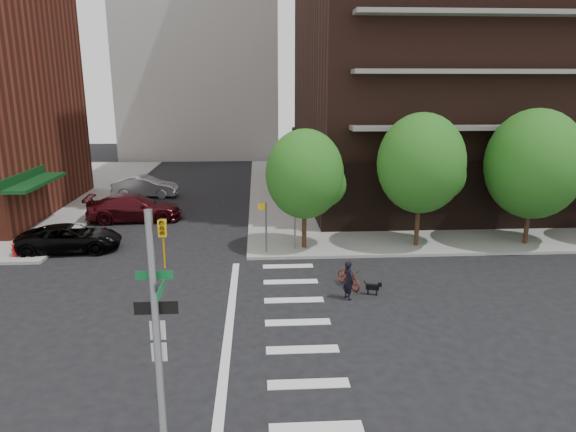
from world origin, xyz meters
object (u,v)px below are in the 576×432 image
object	(u,v)px
parked_car_black	(70,238)
scooter	(349,277)
parked_car_silver	(145,187)
dog_walker	(348,280)
parked_car_maroon	(135,208)
traffic_signal	(161,370)
fire_hydrant	(15,249)

from	to	relation	value
parked_car_black	scooter	size ratio (longest dim) A/B	3.01
parked_car_silver	scooter	bearing A→B (deg)	-144.00
parked_car_silver	dog_walker	bearing A→B (deg)	-146.11
parked_car_maroon	dog_walker	world-z (taller)	parked_car_maroon
traffic_signal	parked_car_silver	world-z (taller)	traffic_signal
parked_car_black	scooter	bearing A→B (deg)	-118.48
scooter	parked_car_maroon	bearing A→B (deg)	112.15
fire_hydrant	dog_walker	distance (m)	16.73
parked_car_black	parked_car_maroon	size ratio (longest dim) A/B	0.87
fire_hydrant	dog_walker	size ratio (longest dim) A/B	0.45
scooter	dog_walker	xyz separation A→B (m)	(-0.24, -1.23, 0.36)
scooter	dog_walker	distance (m)	1.31
dog_walker	fire_hydrant	bearing A→B (deg)	47.98
traffic_signal	parked_car_silver	bearing A→B (deg)	102.49
fire_hydrant	scooter	distance (m)	16.58
traffic_signal	parked_car_black	bearing A→B (deg)	115.11
parked_car_maroon	parked_car_silver	world-z (taller)	parked_car_maroon
parked_car_silver	parked_car_black	bearing A→B (deg)	177.83
scooter	parked_car_silver	bearing A→B (deg)	100.70
parked_car_black	parked_car_silver	size ratio (longest dim) A/B	1.05
parked_car_black	dog_walker	bearing A→B (deg)	-123.15
parked_car_silver	dog_walker	size ratio (longest dim) A/B	3.03
fire_hydrant	parked_car_black	xyz separation A→B (m)	(2.30, 1.20, 0.16)
parked_car_black	parked_car_maroon	world-z (taller)	parked_car_maroon
parked_car_maroon	fire_hydrant	bearing A→B (deg)	145.77
fire_hydrant	parked_car_silver	xyz separation A→B (m)	(3.43, 14.52, 0.25)
parked_car_black	parked_car_silver	bearing A→B (deg)	-10.59
parked_car_black	parked_car_silver	xyz separation A→B (m)	(1.13, 13.32, 0.09)
fire_hydrant	scooter	size ratio (longest dim) A/B	0.43
parked_car_silver	fire_hydrant	bearing A→B (deg)	169.39
parked_car_black	dog_walker	xyz separation A→B (m)	(13.41, -6.95, 0.10)
traffic_signal	parked_car_maroon	distance (m)	23.37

